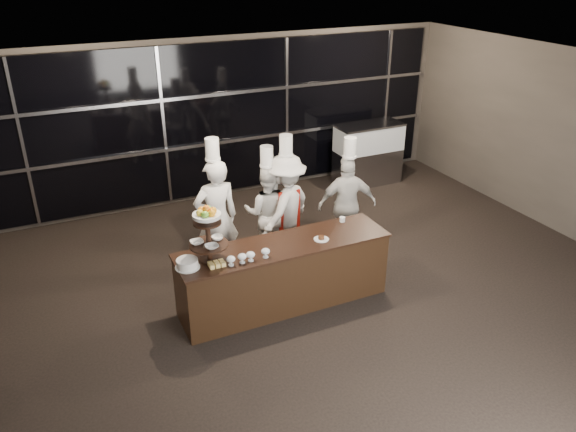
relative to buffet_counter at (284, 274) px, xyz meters
name	(u,v)px	position (x,y,z in m)	size (l,w,h in m)	color
room	(373,228)	(0.63, -1.07, 1.03)	(10.00, 10.00, 10.00)	black
window_wall	(227,119)	(0.63, 3.87, 1.04)	(8.60, 0.10, 2.80)	black
buffet_counter	(284,274)	(0.00, 0.00, 0.00)	(2.84, 0.74, 0.92)	black
display_stand	(208,230)	(-1.00, 0.00, 0.87)	(0.48, 0.48, 0.74)	black
compotes	(247,256)	(-0.59, -0.22, 0.54)	(0.56, 0.11, 0.12)	silver
layer_cake	(187,264)	(-1.30, -0.05, 0.51)	(0.30, 0.30, 0.11)	white
pastry_squares	(217,264)	(-0.97, -0.16, 0.48)	(0.20, 0.12, 0.05)	#E7C971
small_plate	(321,239)	(0.49, -0.10, 0.47)	(0.20, 0.20, 0.05)	white
chef_cup	(342,219)	(1.02, 0.25, 0.49)	(0.08, 0.08, 0.07)	white
display_case	(368,151)	(3.36, 3.23, 0.22)	(1.35, 0.59, 1.24)	#A5A5AA
chef_a	(216,217)	(-0.54, 1.14, 0.45)	(0.66, 0.45, 2.09)	white
chef_b	(268,211)	(0.32, 1.29, 0.30)	(0.92, 0.85, 1.81)	white
chef_c	(286,207)	(0.58, 1.18, 0.38)	(1.24, 1.12, 1.97)	silver
chef_d	(347,204)	(1.52, 0.96, 0.34)	(0.99, 0.63, 1.87)	silver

